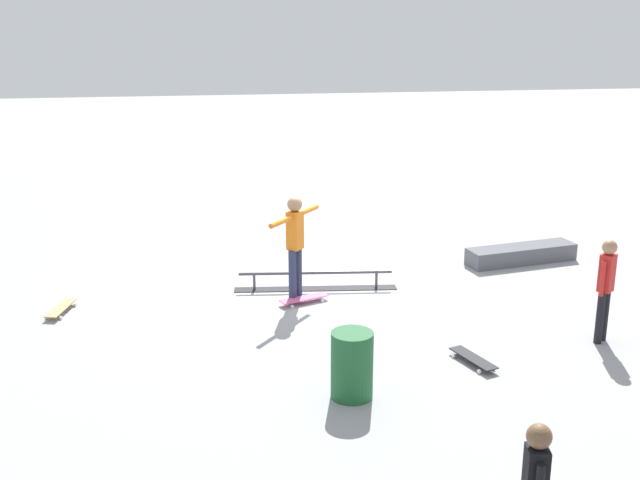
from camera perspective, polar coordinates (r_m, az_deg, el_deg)
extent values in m
plane|color=#9E9EA3|center=(13.37, 0.42, -3.34)|extent=(60.00, 60.00, 0.00)
cube|color=black|center=(13.24, -0.32, -3.52)|extent=(2.72, 0.51, 0.01)
cylinder|color=#47474C|center=(13.28, 4.07, -2.88)|extent=(0.04, 0.04, 0.28)
cylinder|color=#47474C|center=(13.19, -4.75, -3.03)|extent=(0.04, 0.04, 0.28)
cylinder|color=#47474C|center=(13.15, -0.32, -2.38)|extent=(2.54, 0.30, 0.05)
cube|color=#595960|center=(15.02, 14.26, -0.99)|extent=(2.14, 0.89, 0.31)
cylinder|color=#2D3351|center=(12.68, -1.59, -2.41)|extent=(0.18, 0.18, 0.86)
cylinder|color=#2D3351|center=(12.54, -1.99, -2.63)|extent=(0.18, 0.18, 0.86)
cube|color=orange|center=(12.39, -1.82, 0.70)|extent=(0.29, 0.30, 0.61)
sphere|color=#A87A56|center=(12.28, -1.83, 2.60)|extent=(0.23, 0.23, 0.23)
cylinder|color=orange|center=(12.66, -0.88, 2.14)|extent=(0.42, 0.50, 0.08)
cylinder|color=orange|center=(12.00, -2.82, 1.31)|extent=(0.42, 0.50, 0.08)
cube|color=#E05993|center=(12.62, -1.16, -4.20)|extent=(0.82, 0.48, 0.02)
cylinder|color=white|center=(12.85, -0.34, -4.05)|extent=(0.06, 0.05, 0.05)
cylinder|color=white|center=(12.67, 0.17, -4.37)|extent=(0.06, 0.05, 0.05)
cylinder|color=white|center=(12.61, -2.50, -4.48)|extent=(0.06, 0.05, 0.05)
cylinder|color=white|center=(12.42, -2.01, -4.81)|extent=(0.06, 0.05, 0.05)
cylinder|color=black|center=(11.85, 19.77, -5.09)|extent=(0.15, 0.15, 0.75)
cylinder|color=black|center=(11.72, 19.49, -5.31)|extent=(0.15, 0.15, 0.75)
cube|color=red|center=(11.57, 19.94, -2.23)|extent=(0.26, 0.26, 0.53)
sphere|color=#A87A56|center=(11.47, 20.12, -0.49)|extent=(0.20, 0.20, 0.20)
cylinder|color=red|center=(11.71, 20.17, -2.30)|extent=(0.10, 0.10, 0.50)
cylinder|color=red|center=(11.47, 19.66, -2.63)|extent=(0.10, 0.10, 0.50)
cube|color=black|center=(6.67, 15.24, -16.17)|extent=(0.20, 0.22, 0.53)
sphere|color=brown|center=(6.48, 15.49, -13.45)|extent=(0.20, 0.20, 0.20)
cylinder|color=black|center=(6.80, 14.95, -15.92)|extent=(0.08, 0.08, 0.50)
cube|color=black|center=(10.75, 10.96, -8.33)|extent=(0.45, 0.82, 0.02)
cylinder|color=white|center=(10.66, 12.35, -8.97)|extent=(0.05, 0.06, 0.05)
cylinder|color=white|center=(10.52, 11.38, -9.26)|extent=(0.05, 0.06, 0.05)
cylinder|color=white|center=(11.03, 10.54, -7.95)|extent=(0.05, 0.06, 0.05)
cylinder|color=white|center=(10.90, 9.57, -8.20)|extent=(0.05, 0.06, 0.05)
cube|color=tan|center=(12.86, -18.15, -4.65)|extent=(0.39, 0.82, 0.02)
cylinder|color=white|center=(12.60, -18.13, -5.34)|extent=(0.04, 0.06, 0.05)
cylinder|color=white|center=(12.70, -19.09, -5.28)|extent=(0.04, 0.06, 0.05)
cylinder|color=white|center=(13.07, -17.20, -4.48)|extent=(0.04, 0.06, 0.05)
cylinder|color=white|center=(13.16, -18.12, -4.42)|extent=(0.04, 0.06, 0.05)
cylinder|color=#1E592D|center=(9.60, 2.31, -8.97)|extent=(0.51, 0.51, 0.83)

